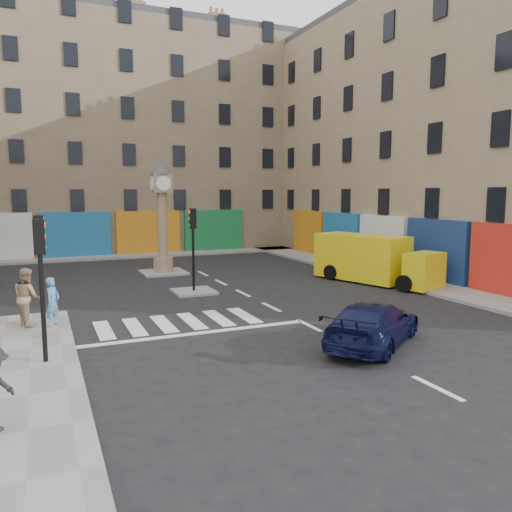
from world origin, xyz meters
TOP-DOWN VIEW (x-y plane):
  - ground at (0.00, 0.00)m, footprint 120.00×120.00m
  - sidewalk_right at (8.70, 10.00)m, footprint 2.60×30.00m
  - sidewalk_far at (-4.00, 22.20)m, footprint 32.00×2.40m
  - island_near at (-2.00, 8.00)m, footprint 1.80×1.80m
  - island_far at (-2.00, 14.00)m, footprint 2.40×2.40m
  - building_right at (15.00, 10.00)m, footprint 10.00×30.00m
  - building_far at (-4.00, 28.00)m, footprint 32.00×10.00m
  - traffic_light_left_near at (-8.30, 0.20)m, footprint 0.28×0.22m
  - traffic_light_left_far at (-8.30, 2.60)m, footprint 0.28×0.22m
  - traffic_light_island at (-2.00, 8.00)m, footprint 0.28×0.22m
  - clock_pillar at (-2.00, 14.00)m, footprint 1.20×1.20m
  - navy_sedan at (0.66, -1.66)m, footprint 4.76×4.15m
  - yellow_van at (7.02, 7.00)m, footprint 3.80×6.79m
  - pedestrian_blue at (-8.00, 3.91)m, footprint 0.64×0.70m
  - pedestrian_tan at (-8.76, 4.28)m, footprint 1.02×1.14m

SIDE VIEW (x-z plane):
  - ground at x=0.00m, z-range 0.00..0.00m
  - island_near at x=-2.00m, z-range 0.00..0.12m
  - island_far at x=-2.00m, z-range 0.00..0.12m
  - sidewalk_right at x=8.70m, z-range 0.00..0.15m
  - sidewalk_far at x=-4.00m, z-range 0.00..0.15m
  - navy_sedan at x=0.66m, z-range 0.00..1.32m
  - pedestrian_blue at x=-8.00m, z-range 0.15..1.76m
  - pedestrian_tan at x=-8.76m, z-range 0.15..2.08m
  - yellow_van at x=7.02m, z-range -0.01..2.36m
  - traffic_light_island at x=-2.00m, z-range 0.74..4.44m
  - traffic_light_left_near at x=-8.30m, z-range 0.77..4.47m
  - traffic_light_left_far at x=-8.30m, z-range 0.77..4.47m
  - clock_pillar at x=-2.00m, z-range 0.50..6.60m
  - building_right at x=15.00m, z-range 0.00..16.00m
  - building_far at x=-4.00m, z-range 0.00..17.00m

